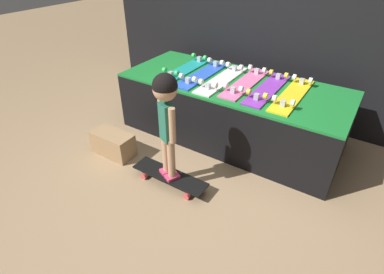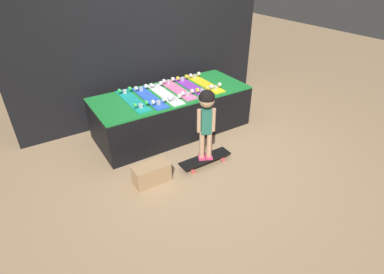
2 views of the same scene
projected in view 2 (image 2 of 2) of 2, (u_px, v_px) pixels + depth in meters
name	position (u px, v px, depth m)	size (l,w,h in m)	color
ground_plane	(195.00, 149.00, 3.98)	(16.00, 16.00, 0.00)	#9E7F5B
back_wall	(146.00, 26.00, 4.20)	(3.93, 0.10, 2.71)	black
display_rack	(172.00, 112.00, 4.26)	(2.15, 0.90, 0.59)	black
skateboard_teal_on_rack	(133.00, 100.00, 3.86)	(0.18, 0.80, 0.09)	teal
skateboard_blue_on_rack	(149.00, 97.00, 3.94)	(0.18, 0.80, 0.09)	blue
skateboard_white_on_rack	(165.00, 94.00, 4.03)	(0.18, 0.80, 0.09)	white
skateboard_pink_on_rack	(177.00, 89.00, 4.17)	(0.18, 0.80, 0.09)	pink
skateboard_purple_on_rack	(192.00, 86.00, 4.26)	(0.18, 0.80, 0.09)	purple
skateboard_yellow_on_rack	(204.00, 83.00, 4.37)	(0.18, 0.80, 0.09)	yellow
skateboard_on_floor	(205.00, 159.00, 3.67)	(0.67, 0.18, 0.09)	black
child	(206.00, 112.00, 3.33)	(0.20, 0.18, 0.89)	#E03D6B
storage_box	(151.00, 174.00, 3.36)	(0.41, 0.20, 0.23)	#A37F56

